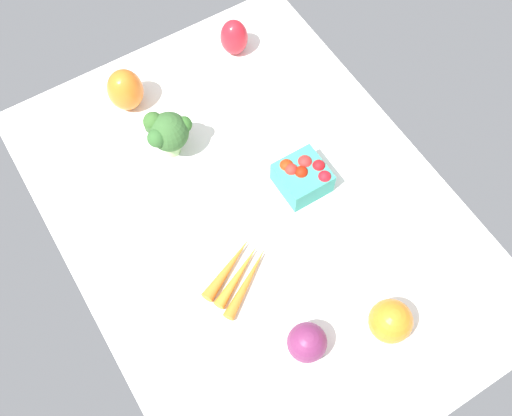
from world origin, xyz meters
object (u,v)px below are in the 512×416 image
(bell_pepper_orange, at_px, (125,90))
(heirloom_tomato_orange, at_px, (391,321))
(berry_basket, at_px, (302,176))
(broccoli_head, at_px, (167,131))
(bell_pepper_red, at_px, (234,37))
(red_onion_center, at_px, (307,342))
(carrot_bunch, at_px, (238,274))

(bell_pepper_orange, distance_m, heirloom_tomato_orange, 0.74)
(bell_pepper_orange, bearing_deg, heirloom_tomato_orange, 14.00)
(berry_basket, xyz_separation_m, heirloom_tomato_orange, (0.34, -0.04, 0.01))
(bell_pepper_orange, xyz_separation_m, broccoli_head, (0.16, 0.02, 0.02))
(bell_pepper_red, relative_size, red_onion_center, 1.26)
(bell_pepper_orange, xyz_separation_m, red_onion_center, (0.67, 0.03, -0.02))
(red_onion_center, bearing_deg, bell_pepper_red, 159.58)
(bell_pepper_red, relative_size, carrot_bunch, 0.55)
(berry_basket, bearing_deg, broccoli_head, -138.11)
(broccoli_head, bearing_deg, berry_basket, 41.89)
(broccoli_head, height_order, carrot_bunch, broccoli_head)
(broccoli_head, bearing_deg, bell_pepper_orange, -172.46)
(broccoli_head, bearing_deg, bell_pepper_red, 123.01)
(bell_pepper_orange, bearing_deg, carrot_bunch, -0.54)
(bell_pepper_orange, bearing_deg, broccoli_head, 7.54)
(berry_basket, distance_m, red_onion_center, 0.35)
(bell_pepper_orange, height_order, carrot_bunch, bell_pepper_orange)
(red_onion_center, xyz_separation_m, broccoli_head, (-0.51, -0.01, 0.04))
(bell_pepper_orange, xyz_separation_m, heirloom_tomato_orange, (0.72, 0.18, -0.01))
(red_onion_center, distance_m, heirloom_tomato_orange, 0.16)
(bell_pepper_orange, xyz_separation_m, berry_basket, (0.38, 0.22, -0.02))
(broccoli_head, bearing_deg, red_onion_center, 0.88)
(heirloom_tomato_orange, distance_m, carrot_bunch, 0.30)
(carrot_bunch, bearing_deg, bell_pepper_orange, 179.46)
(berry_basket, bearing_deg, bell_pepper_red, 170.21)
(red_onion_center, height_order, carrot_bunch, red_onion_center)
(berry_basket, distance_m, heirloom_tomato_orange, 0.35)
(berry_basket, relative_size, heirloom_tomato_orange, 1.18)
(heirloom_tomato_orange, bearing_deg, red_onion_center, -107.78)
(red_onion_center, bearing_deg, berry_basket, 147.59)
(berry_basket, height_order, broccoli_head, broccoli_head)
(red_onion_center, height_order, broccoli_head, broccoli_head)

